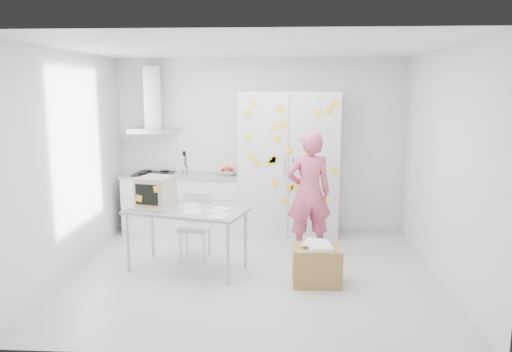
# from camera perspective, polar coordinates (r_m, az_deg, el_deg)

# --- Properties ---
(floor) EXTENTS (4.50, 4.00, 0.02)m
(floor) POSITION_cam_1_polar(r_m,az_deg,el_deg) (6.31, -0.49, -10.95)
(floor) COLOR silver
(floor) RESTS_ON ground
(walls) EXTENTS (4.52, 4.01, 2.70)m
(walls) POSITION_cam_1_polar(r_m,az_deg,el_deg) (6.67, -0.09, 2.27)
(walls) COLOR white
(walls) RESTS_ON ground
(ceiling) EXTENTS (4.50, 4.00, 0.02)m
(ceiling) POSITION_cam_1_polar(r_m,az_deg,el_deg) (5.91, -0.53, 14.39)
(ceiling) COLOR white
(ceiling) RESTS_ON walls
(counter_run) EXTENTS (1.84, 0.63, 1.28)m
(counter_run) POSITION_cam_1_polar(r_m,az_deg,el_deg) (7.95, -8.32, -3.01)
(counter_run) COLOR white
(counter_run) RESTS_ON ground
(range_hood) EXTENTS (0.70, 0.48, 1.01)m
(range_hood) POSITION_cam_1_polar(r_m,az_deg,el_deg) (7.99, -11.60, 7.73)
(range_hood) COLOR silver
(range_hood) RESTS_ON walls
(tall_cabinet) EXTENTS (1.50, 0.68, 2.20)m
(tall_cabinet) POSITION_cam_1_polar(r_m,az_deg,el_deg) (7.64, 3.71, 1.35)
(tall_cabinet) COLOR silver
(tall_cabinet) RESTS_ON ground
(person) EXTENTS (0.68, 0.51, 1.69)m
(person) POSITION_cam_1_polar(r_m,az_deg,el_deg) (6.79, 6.07, -1.98)
(person) COLOR #CC4F70
(person) RESTS_ON ground
(desk) EXTENTS (1.58, 1.07, 1.15)m
(desk) POSITION_cam_1_polar(r_m,az_deg,el_deg) (6.34, -10.19, -2.70)
(desk) COLOR #90979A
(desk) RESTS_ON ground
(chair) EXTENTS (0.42, 0.42, 0.86)m
(chair) POSITION_cam_1_polar(r_m,az_deg,el_deg) (6.76, -6.89, -5.18)
(chair) COLOR silver
(chair) RESTS_ON ground
(cardboard_box) EXTENTS (0.56, 0.46, 0.49)m
(cardboard_box) POSITION_cam_1_polar(r_m,az_deg,el_deg) (5.92, 6.97, -10.01)
(cardboard_box) COLOR #9D7A44
(cardboard_box) RESTS_ON ground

